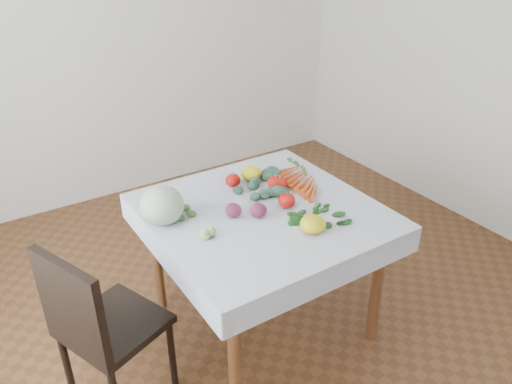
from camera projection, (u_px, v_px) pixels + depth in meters
ground at (262, 320)px, 2.93m from camera, size 4.00×4.00×0.00m
back_wall at (117, 29)px, 3.77m from camera, size 4.00×0.04×2.70m
table at (262, 226)px, 2.62m from camera, size 1.00×1.00×0.75m
tablecloth at (262, 210)px, 2.57m from camera, size 1.12×1.12×0.01m
chair at (97, 322)px, 2.19m from camera, size 0.52×0.52×0.90m
cabbage at (162, 205)px, 2.42m from camera, size 0.23×0.23×0.19m
tomato_a at (233, 180)px, 2.79m from camera, size 0.10×0.10×0.07m
tomato_b at (280, 184)px, 2.75m from camera, size 0.10×0.10×0.07m
tomato_c at (287, 201)px, 2.58m from camera, size 0.11×0.11×0.08m
tomato_d at (275, 183)px, 2.75m from camera, size 0.10×0.10×0.08m
heirloom_back at (251, 173)px, 2.85m from camera, size 0.15×0.15×0.08m
heirloom_front at (313, 224)px, 2.37m from camera, size 0.14×0.14×0.09m
onion_a at (258, 210)px, 2.49m from camera, size 0.10×0.10×0.07m
onion_b at (233, 210)px, 2.50m from camera, size 0.11×0.11×0.07m
tomatillo_cluster at (220, 233)px, 2.34m from camera, size 0.10×0.11×0.05m
carrot_bunch at (300, 180)px, 2.83m from camera, size 0.23×0.40×0.03m
kale_bunch at (264, 185)px, 2.77m from camera, size 0.29×0.29×0.04m
basil_bunch at (318, 218)px, 2.49m from camera, size 0.28×0.22×0.01m
dill_bunch at (166, 213)px, 2.52m from camera, size 0.23×0.19×0.02m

